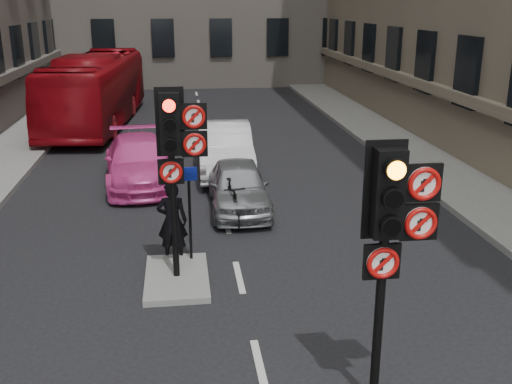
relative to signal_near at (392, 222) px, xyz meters
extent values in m
cube|color=gray|center=(5.71, 11.01, -2.50)|extent=(3.00, 50.00, 0.16)
cube|color=gray|center=(-2.69, 4.01, -2.52)|extent=(1.20, 2.00, 0.12)
cylinder|color=black|center=(-0.09, 0.01, -1.38)|extent=(0.12, 0.12, 2.40)
cube|color=black|center=(-0.09, 0.01, 0.37)|extent=(0.36, 0.28, 1.10)
cube|color=black|center=(-0.09, 0.14, 0.37)|extent=(0.52, 0.03, 1.25)
cylinder|color=orange|center=(-0.09, -0.24, 0.72)|extent=(0.22, 0.01, 0.22)
cylinder|color=black|center=(-0.09, -0.24, 0.37)|extent=(0.22, 0.01, 0.22)
cylinder|color=black|center=(-0.09, -0.24, 0.02)|extent=(0.22, 0.01, 0.22)
cube|color=black|center=(0.33, -0.01, 0.49)|extent=(0.47, 0.05, 0.47)
cylinder|color=white|center=(0.33, -0.05, 0.49)|extent=(0.41, 0.02, 0.41)
torus|color=#BF0C0A|center=(0.33, -0.07, 0.49)|extent=(0.41, 0.06, 0.41)
cube|color=#BF0C0A|center=(0.33, -0.07, 0.49)|extent=(0.25, 0.01, 0.25)
cube|color=black|center=(0.33, -0.01, -0.01)|extent=(0.47, 0.05, 0.47)
cylinder|color=white|center=(0.33, -0.05, -0.01)|extent=(0.41, 0.02, 0.41)
torus|color=#BF0C0A|center=(0.33, -0.07, -0.01)|extent=(0.41, 0.06, 0.41)
cube|color=#BF0C0A|center=(0.33, -0.07, -0.01)|extent=(0.25, 0.01, 0.25)
cube|color=black|center=(-0.11, -0.01, -0.51)|extent=(0.47, 0.05, 0.47)
cylinder|color=white|center=(-0.11, -0.05, -0.51)|extent=(0.41, 0.02, 0.41)
torus|color=#BF0C0A|center=(-0.11, -0.07, -0.51)|extent=(0.41, 0.06, 0.41)
cube|color=#BF0C0A|center=(-0.11, -0.07, -0.51)|extent=(0.25, 0.01, 0.25)
cylinder|color=black|center=(-2.69, 4.01, -1.26)|extent=(0.12, 0.12, 2.40)
cube|color=black|center=(-2.69, 4.01, 0.49)|extent=(0.36, 0.28, 1.10)
cube|color=black|center=(-2.69, 4.14, 0.49)|extent=(0.52, 0.03, 1.25)
cylinder|color=#FF1407|center=(-2.69, 3.76, 0.84)|extent=(0.22, 0.02, 0.22)
cylinder|color=black|center=(-2.69, 3.76, 0.49)|extent=(0.22, 0.02, 0.22)
cylinder|color=black|center=(-2.69, 3.76, 0.14)|extent=(0.22, 0.02, 0.22)
cube|color=black|center=(-2.27, 3.99, 0.61)|extent=(0.47, 0.05, 0.47)
cylinder|color=white|center=(-2.27, 3.95, 0.61)|extent=(0.41, 0.02, 0.41)
torus|color=#BF0C0A|center=(-2.27, 3.93, 0.61)|extent=(0.41, 0.06, 0.41)
cube|color=#BF0C0A|center=(-2.27, 3.93, 0.61)|extent=(0.25, 0.02, 0.25)
cube|color=black|center=(-2.27, 3.99, 0.11)|extent=(0.47, 0.05, 0.47)
cylinder|color=white|center=(-2.27, 3.95, 0.11)|extent=(0.41, 0.02, 0.41)
torus|color=#BF0C0A|center=(-2.27, 3.93, 0.11)|extent=(0.41, 0.06, 0.41)
cube|color=#BF0C0A|center=(-2.27, 3.93, 0.11)|extent=(0.25, 0.02, 0.25)
cube|color=black|center=(-2.71, 3.99, -0.39)|extent=(0.47, 0.05, 0.47)
cylinder|color=white|center=(-2.71, 3.95, -0.39)|extent=(0.41, 0.02, 0.41)
torus|color=#BF0C0A|center=(-2.71, 3.93, -0.39)|extent=(0.41, 0.06, 0.41)
cube|color=#BF0C0A|center=(-2.71, 3.93, -0.39)|extent=(0.25, 0.02, 0.25)
imported|color=#94979B|center=(-1.09, 7.99, -1.96)|extent=(1.52, 3.68, 1.25)
imported|color=silver|center=(-1.15, 11.52, -1.83)|extent=(1.71, 4.61, 1.50)
imported|color=#F046A5|center=(-3.75, 10.62, -1.91)|extent=(2.31, 4.77, 1.34)
imported|color=#9C0B13|center=(-5.99, 19.65, -1.09)|extent=(3.42, 10.92, 2.99)
imported|color=black|center=(-1.35, 6.98, -2.06)|extent=(0.68, 1.79, 1.05)
imported|color=black|center=(-2.74, 5.01, -1.73)|extent=(0.65, 0.46, 1.70)
cylinder|color=black|center=(-2.39, 4.76, -1.51)|extent=(0.06, 0.06, 1.90)
cube|color=#0D1A93|center=(-2.39, 4.71, -0.66)|extent=(0.33, 0.07, 0.27)
camera|label=1|loc=(-2.52, -6.53, 2.57)|focal=42.00mm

